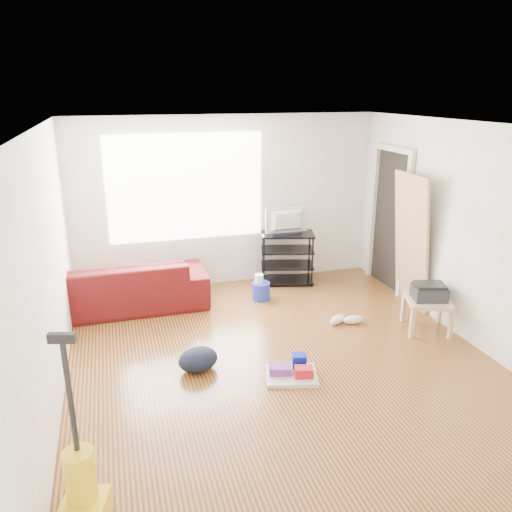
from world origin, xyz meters
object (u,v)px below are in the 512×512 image
object	(u,v)px
side_table	(428,304)
backpack	(199,369)
cleaning_tray	(292,371)
tv_stand	(287,257)
bucket	(261,299)
vacuum	(82,492)
sofa	(122,308)

from	to	relation	value
side_table	backpack	bearing A→B (deg)	-177.49
cleaning_tray	backpack	distance (m)	1.00
tv_stand	cleaning_tray	size ratio (longest dim) A/B	1.42
cleaning_tray	backpack	bearing A→B (deg)	155.89
side_table	backpack	size ratio (longest dim) A/B	1.47
side_table	bucket	size ratio (longest dim) A/B	2.55
side_table	vacuum	world-z (taller)	vacuum
backpack	bucket	bearing A→B (deg)	32.38
cleaning_tray	backpack	xyz separation A→B (m)	(-0.91, 0.41, -0.06)
bucket	backpack	bearing A→B (deg)	-126.51
tv_stand	side_table	xyz separation A→B (m)	(1.10, -2.00, -0.06)
tv_stand	backpack	world-z (taller)	tv_stand
sofa	side_table	bearing A→B (deg)	154.27
sofa	backpack	size ratio (longest dim) A/B	5.31
bucket	sofa	bearing A→B (deg)	172.36
sofa	vacuum	world-z (taller)	vacuum
sofa	backpack	distance (m)	1.99
vacuum	tv_stand	bearing A→B (deg)	69.02
tv_stand	vacuum	world-z (taller)	vacuum
side_table	vacuum	size ratio (longest dim) A/B	0.45
sofa	side_table	size ratio (longest dim) A/B	3.61
tv_stand	bucket	world-z (taller)	tv_stand
side_table	tv_stand	bearing A→B (deg)	118.92
bucket	cleaning_tray	distance (m)	2.02
tv_stand	backpack	bearing A→B (deg)	-114.26
vacuum	cleaning_tray	bearing A→B (deg)	49.00
side_table	bucket	bearing A→B (deg)	138.74
tv_stand	sofa	bearing A→B (deg)	-158.45
bucket	side_table	bearing A→B (deg)	-41.26
sofa	tv_stand	distance (m)	2.53
cleaning_tray	bucket	bearing A→B (deg)	82.24
tv_stand	bucket	bearing A→B (deg)	-122.16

